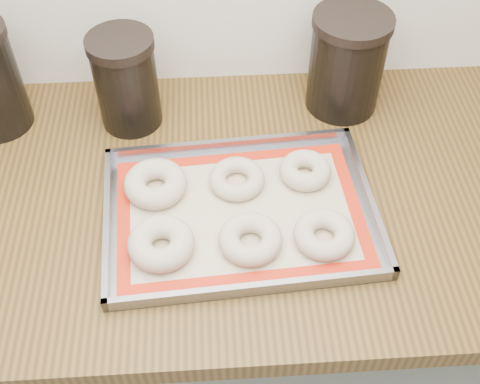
{
  "coord_description": "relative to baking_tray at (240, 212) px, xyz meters",
  "views": [
    {
      "loc": [
        0.12,
        0.96,
        1.71
      ],
      "look_at": [
        0.16,
        1.61,
        0.96
      ],
      "focal_mm": 45.0,
      "sensor_mm": 36.0,
      "label": 1
    }
  ],
  "objects": [
    {
      "name": "bagel_back_right",
      "position": [
        0.12,
        0.08,
        0.01
      ],
      "size": [
        0.12,
        0.12,
        0.03
      ],
      "primitive_type": "torus",
      "rotation": [
        0.0,
        0.0,
        -0.28
      ],
      "color": "#C0AD94",
      "rests_on": "baking_mat"
    },
    {
      "name": "baking_tray",
      "position": [
        0.0,
        0.0,
        0.0
      ],
      "size": [
        0.48,
        0.36,
        0.03
      ],
      "rotation": [
        0.0,
        0.0,
        0.06
      ],
      "color": "gray",
      "rests_on": "countertop"
    },
    {
      "name": "bagel_front_mid",
      "position": [
        0.01,
        -0.07,
        0.02
      ],
      "size": [
        0.14,
        0.14,
        0.03
      ],
      "primitive_type": "torus",
      "rotation": [
        0.0,
        0.0,
        0.4
      ],
      "color": "#C0AD94",
      "rests_on": "baking_mat"
    },
    {
      "name": "baking_mat",
      "position": [
        0.0,
        0.0,
        -0.0
      ],
      "size": [
        0.44,
        0.32,
        0.0
      ],
      "rotation": [
        0.0,
        0.0,
        0.06
      ],
      "color": "#C6B793",
      "rests_on": "baking_tray"
    },
    {
      "name": "countertop",
      "position": [
        -0.16,
        0.06,
        -0.03
      ],
      "size": [
        3.06,
        0.68,
        0.04
      ],
      "primitive_type": "cube",
      "color": "brown",
      "rests_on": "cabinet"
    },
    {
      "name": "canister_mid",
      "position": [
        -0.2,
        0.26,
        0.09
      ],
      "size": [
        0.12,
        0.12,
        0.19
      ],
      "color": "black",
      "rests_on": "countertop"
    },
    {
      "name": "bagel_front_left",
      "position": [
        -0.13,
        -0.07,
        0.02
      ],
      "size": [
        0.13,
        0.13,
        0.04
      ],
      "primitive_type": "torus",
      "rotation": [
        0.0,
        0.0,
        0.22
      ],
      "color": "#C0AD94",
      "rests_on": "baking_mat"
    },
    {
      "name": "bagel_back_left",
      "position": [
        -0.15,
        0.06,
        0.02
      ],
      "size": [
        0.12,
        0.12,
        0.04
      ],
      "primitive_type": "torus",
      "rotation": [
        0.0,
        0.0,
        -0.09
      ],
      "color": "#C0AD94",
      "rests_on": "baking_mat"
    },
    {
      "name": "canister_right",
      "position": [
        0.22,
        0.28,
        0.1
      ],
      "size": [
        0.15,
        0.15,
        0.2
      ],
      "color": "black",
      "rests_on": "countertop"
    },
    {
      "name": "cabinet",
      "position": [
        -0.16,
        0.06,
        -0.48
      ],
      "size": [
        3.0,
        0.65,
        0.86
      ],
      "primitive_type": "cube",
      "color": "slate",
      "rests_on": "floor"
    },
    {
      "name": "bagel_front_right",
      "position": [
        0.13,
        -0.07,
        0.01
      ],
      "size": [
        0.11,
        0.11,
        0.03
      ],
      "primitive_type": "torus",
      "rotation": [
        0.0,
        0.0,
        0.07
      ],
      "color": "#C0AD94",
      "rests_on": "baking_mat"
    },
    {
      "name": "bagel_back_mid",
      "position": [
        -0.0,
        0.07,
        0.01
      ],
      "size": [
        0.12,
        0.12,
        0.03
      ],
      "primitive_type": "torus",
      "rotation": [
        0.0,
        0.0,
        -0.21
      ],
      "color": "#C0AD94",
      "rests_on": "baking_mat"
    }
  ]
}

